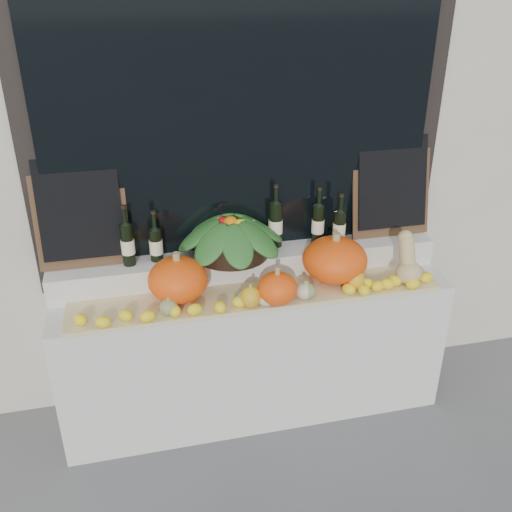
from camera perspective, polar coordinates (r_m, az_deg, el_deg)
storefront_facade at (r=3.60m, az=-3.11°, el=22.12°), size 7.00×0.94×4.50m
display_sill at (r=3.57m, az=-0.28°, el=-9.24°), size 2.30×0.55×0.88m
rear_tier at (r=3.42m, az=-0.86°, el=-0.73°), size 2.30×0.25×0.16m
straw_bedding at (r=3.22m, az=0.20°, el=-4.01°), size 2.10×0.32×0.02m
pumpkin_left at (r=3.13m, az=-7.81°, el=-2.36°), size 0.36×0.36×0.25m
pumpkin_right at (r=3.33m, az=7.88°, el=-0.36°), size 0.45×0.45×0.26m
pumpkin_center at (r=3.09m, az=2.13°, el=-3.25°), size 0.25×0.25×0.18m
butternut_squash at (r=3.40m, az=14.94°, el=-0.62°), size 0.15×0.21×0.29m
decorative_gourds at (r=3.12m, az=2.24°, el=-3.72°), size 1.16×0.17×0.14m
lemon_heap at (r=3.10m, az=0.67°, el=-4.33°), size 2.20×0.16×0.06m
produce_bowl at (r=3.30m, az=-2.51°, el=2.07°), size 0.66×0.66×0.25m
wine_bottle_far_left at (r=3.26m, az=-12.71°, el=1.19°), size 0.08×0.08×0.36m
wine_bottle_near_left at (r=3.29m, az=-9.98°, el=1.17°), size 0.08×0.08×0.30m
wine_bottle_tall at (r=3.39m, az=1.97°, el=3.21°), size 0.08×0.08×0.39m
wine_bottle_near_right at (r=3.46m, az=6.21°, el=3.24°), size 0.08×0.08×0.36m
wine_bottle_far_right at (r=3.46m, az=8.32°, el=2.85°), size 0.08×0.08×0.32m
chalkboard_left at (r=3.26m, az=-17.21°, el=4.33°), size 0.50×0.15×0.61m
chalkboard_right at (r=3.60m, az=13.43°, el=6.95°), size 0.50×0.15×0.61m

